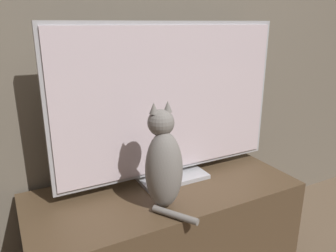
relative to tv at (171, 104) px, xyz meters
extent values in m
cube|color=#756B5B|center=(-0.08, 0.23, 0.45)|extent=(4.80, 0.05, 2.60)
cube|color=brown|center=(-0.08, -0.09, -0.61)|extent=(1.26, 0.55, 0.47)
cube|color=#B7B7BC|center=(0.00, 0.00, -0.37)|extent=(0.34, 0.20, 0.02)
cylinder|color=#B7B7BC|center=(0.00, 0.00, -0.34)|extent=(0.04, 0.04, 0.04)
cube|color=#B7B7BC|center=(0.00, 0.00, 0.02)|extent=(1.13, 0.02, 0.71)
cube|color=silver|center=(0.00, -0.01, 0.02)|extent=(1.10, 0.01, 0.67)
ellipsoid|color=gray|center=(-0.15, -0.22, -0.21)|extent=(0.16, 0.15, 0.33)
ellipsoid|color=black|center=(-0.15, -0.17, -0.23)|extent=(0.09, 0.05, 0.18)
sphere|color=gray|center=(-0.15, -0.20, -0.01)|extent=(0.11, 0.11, 0.11)
cone|color=gray|center=(-0.18, -0.19, 0.05)|extent=(0.04, 0.04, 0.04)
cone|color=gray|center=(-0.12, -0.20, 0.05)|extent=(0.04, 0.04, 0.04)
cylinder|color=gray|center=(-0.16, -0.32, -0.36)|extent=(0.13, 0.18, 0.03)
camera|label=1|loc=(-0.71, -1.31, 0.37)|focal=35.00mm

